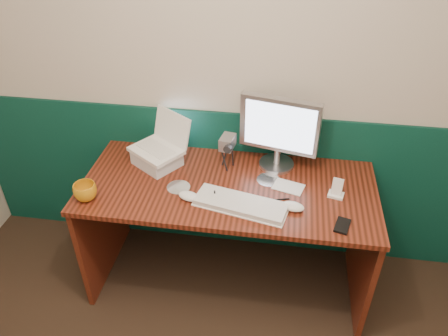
% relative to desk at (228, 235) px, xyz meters
% --- Properties ---
extents(back_wall, '(3.50, 0.04, 2.50)m').
position_rel_desk_xyz_m(back_wall, '(0.04, 0.37, 0.88)').
color(back_wall, '#BFB2A1').
rests_on(back_wall, ground).
extents(wainscot, '(3.48, 0.02, 1.00)m').
position_rel_desk_xyz_m(wainscot, '(0.04, 0.36, 0.12)').
color(wainscot, '#07322B').
rests_on(wainscot, ground).
extents(desk, '(1.60, 0.70, 0.75)m').
position_rel_desk_xyz_m(desk, '(0.00, 0.00, 0.00)').
color(desk, '#351309').
rests_on(desk, ground).
extents(laptop_riser, '(0.31, 0.30, 0.08)m').
position_rel_desk_xyz_m(laptop_riser, '(-0.44, 0.14, 0.42)').
color(laptop_riser, silver).
rests_on(laptop_riser, desk).
extents(laptop, '(0.35, 0.33, 0.23)m').
position_rel_desk_xyz_m(laptop, '(-0.44, 0.14, 0.57)').
color(laptop, white).
rests_on(laptop, laptop_riser).
extents(monitor, '(0.45, 0.22, 0.44)m').
position_rel_desk_xyz_m(monitor, '(0.25, 0.23, 0.59)').
color(monitor, '#AFAEB3').
rests_on(monitor, desk).
extents(keyboard, '(0.49, 0.25, 0.03)m').
position_rel_desk_xyz_m(keyboard, '(0.09, -0.17, 0.39)').
color(keyboard, silver).
rests_on(keyboard, desk).
extents(mouse_right, '(0.13, 0.09, 0.04)m').
position_rel_desk_xyz_m(mouse_right, '(0.35, -0.15, 0.39)').
color(mouse_right, white).
rests_on(mouse_right, desk).
extents(mouse_left, '(0.13, 0.10, 0.04)m').
position_rel_desk_xyz_m(mouse_left, '(-0.18, -0.15, 0.39)').
color(mouse_left, white).
rests_on(mouse_left, desk).
extents(mug, '(0.16, 0.16, 0.09)m').
position_rel_desk_xyz_m(mug, '(-0.71, -0.23, 0.42)').
color(mug, '#C68112').
rests_on(mug, desk).
extents(camcorder, '(0.11, 0.14, 0.20)m').
position_rel_desk_xyz_m(camcorder, '(-0.03, 0.17, 0.47)').
color(camcorder, '#A3A3A8').
rests_on(camcorder, desk).
extents(cd_spindle, '(0.12, 0.12, 0.03)m').
position_rel_desk_xyz_m(cd_spindle, '(-0.05, -0.12, 0.39)').
color(cd_spindle, silver).
rests_on(cd_spindle, desk).
extents(cd_loose_a, '(0.13, 0.13, 0.00)m').
position_rel_desk_xyz_m(cd_loose_a, '(-0.26, -0.06, 0.38)').
color(cd_loose_a, silver).
rests_on(cd_loose_a, desk).
extents(cd_loose_b, '(0.13, 0.13, 0.00)m').
position_rel_desk_xyz_m(cd_loose_b, '(0.21, 0.08, 0.38)').
color(cd_loose_b, '#B4BAC5').
rests_on(cd_loose_b, desk).
extents(pen, '(0.14, 0.05, 0.01)m').
position_rel_desk_xyz_m(pen, '(0.26, -0.09, 0.38)').
color(pen, black).
rests_on(pen, desk).
extents(papers, '(0.18, 0.15, 0.00)m').
position_rel_desk_xyz_m(papers, '(0.32, 0.03, 0.38)').
color(papers, silver).
rests_on(papers, desk).
extents(dock, '(0.09, 0.08, 0.01)m').
position_rel_desk_xyz_m(dock, '(0.57, -0.01, 0.38)').
color(dock, white).
rests_on(dock, desk).
extents(music_player, '(0.06, 0.04, 0.09)m').
position_rel_desk_xyz_m(music_player, '(0.57, -0.01, 0.44)').
color(music_player, white).
rests_on(music_player, dock).
extents(pda, '(0.09, 0.12, 0.01)m').
position_rel_desk_xyz_m(pda, '(0.59, -0.24, 0.38)').
color(pda, black).
rests_on(pda, desk).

